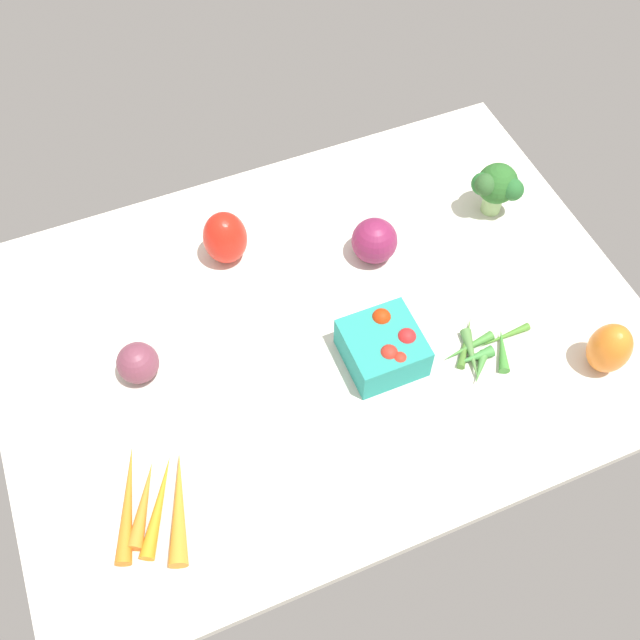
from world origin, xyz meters
TOP-DOWN VIEW (x-y plane):
  - tablecloth at (0.00, 0.00)cm, footprint 104.00×76.00cm
  - bell_pepper_red at (-9.27, 19.67)cm, footprint 8.97×8.97cm
  - okra_pile at (21.59, -14.52)cm, footprint 16.06×12.27cm
  - broccoli_head at (38.35, 11.36)cm, footprint 8.77×8.16cm
  - bell_pepper_orange at (38.27, -23.53)cm, footprint 9.00×9.00cm
  - red_onion_center at (-29.25, 2.65)cm, footprint 6.53×6.53cm
  - red_onion_near_basket at (14.31, 10.25)cm, footprint 7.94×7.94cm
  - berry_basket at (6.85, -9.34)cm, footprint 11.56×11.56cm
  - carrot_bunch at (-33.01, -19.33)cm, footprint 13.93×20.09cm

SIDE VIEW (x-z plane):
  - tablecloth at x=0.00cm, z-range 0.00..2.00cm
  - okra_pile at x=21.59cm, z-range 1.88..3.79cm
  - carrot_bunch at x=-33.01cm, z-range 1.85..4.61cm
  - red_onion_center at x=-29.25cm, z-range 2.00..8.53cm
  - berry_basket at x=6.85cm, z-range 1.72..9.18cm
  - red_onion_near_basket at x=14.31cm, z-range 2.00..9.94cm
  - bell_pepper_orange at x=38.27cm, z-range 2.00..11.87cm
  - bell_pepper_red at x=-9.27cm, z-range 2.00..12.21cm
  - broccoli_head at x=38.35cm, z-range 3.42..13.83cm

